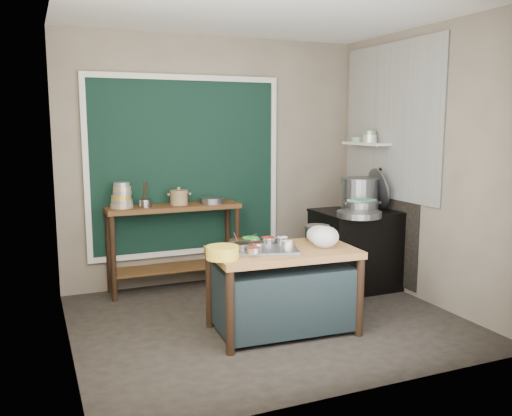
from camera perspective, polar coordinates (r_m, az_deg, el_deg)
name	(u,v)px	position (r m, az deg, el deg)	size (l,w,h in m)	color
floor	(267,321)	(5.21, 1.14, -11.81)	(3.50, 3.00, 0.02)	#2F2A24
back_wall	(214,161)	(6.30, -4.43, 4.95)	(3.50, 0.02, 2.80)	#796D5D
left_wall	(60,180)	(4.48, -19.89, 2.82)	(0.02, 3.00, 2.80)	#796D5D
right_wall	(424,166)	(5.83, 17.24, 4.25)	(0.02, 3.00, 2.80)	#796D5D
ceiling	(268,9)	(4.97, 1.24, 20.25)	(3.50, 3.00, 0.02)	#796D5D
curtain_panel	(186,167)	(6.16, -7.41, 4.34)	(2.10, 0.02, 1.90)	black
curtain_frame	(186,167)	(6.15, -7.38, 4.34)	(2.22, 0.03, 2.02)	beige
tile_panel	(390,122)	(6.23, 13.97, 8.81)	(0.02, 1.70, 1.70)	#B2B2AA
soot_patch	(382,222)	(6.41, 13.09, -1.49)	(0.01, 1.30, 1.30)	black
wall_shelf	(366,144)	(6.42, 11.52, 6.66)	(0.22, 0.70, 0.03)	beige
prep_table	(283,290)	(4.83, 2.87, -8.66)	(1.25, 0.72, 0.75)	#965F36
back_counter	(174,248)	(6.06, -8.59, -4.14)	(1.45, 0.40, 0.95)	#523117
stove_block	(357,251)	(6.17, 10.60, -4.43)	(0.90, 0.68, 0.85)	black
stove_top	(358,212)	(6.09, 10.72, -0.39)	(0.92, 0.69, 0.03)	black
condiment_tray	(262,249)	(4.67, 0.60, -4.34)	(0.60, 0.43, 0.03)	gray
condiment_bowls	(256,244)	(4.68, -0.05, -3.76)	(0.57, 0.44, 0.07)	gray
yellow_basin	(223,252)	(4.39, -3.54, -4.69)	(0.27, 0.27, 0.10)	yellow
saucepan	(317,232)	(5.14, 6.44, -2.56)	(0.24, 0.24, 0.13)	gray
plastic_bag_a	(325,237)	(4.80, 7.27, -3.04)	(0.26, 0.22, 0.19)	white
plastic_bag_b	(319,235)	(4.95, 6.61, -2.79)	(0.22, 0.19, 0.17)	white
bowl_stack	(122,197)	(5.88, -13.96, 1.17)	(0.24, 0.24, 0.27)	tan
utensil_cup	(145,203)	(5.87, -11.58, 0.49)	(0.14, 0.14, 0.08)	gray
ceramic_crock	(179,198)	(5.99, -8.12, 1.02)	(0.21, 0.21, 0.14)	#8D6E4D
wide_bowl	(212,200)	(6.04, -4.67, 0.79)	(0.26, 0.26, 0.06)	gray
stock_pot	(360,193)	(6.20, 10.85, 1.54)	(0.44, 0.44, 0.35)	gray
pot_lid	(378,189)	(6.22, 12.75, 2.01)	(0.47, 0.47, 0.02)	gray
steamer	(362,207)	(5.95, 11.05, 0.13)	(0.38, 0.38, 0.12)	gray
green_cloth	(362,200)	(5.93, 11.07, 0.81)	(0.25, 0.20, 0.02)	#63A38A
shallow_pan	(359,214)	(5.65, 10.80, -0.64)	(0.46, 0.46, 0.06)	gray
shelf_bowl_stack	(370,137)	(6.36, 11.89, 7.33)	(0.17, 0.17, 0.13)	silver
shelf_bowl_green	(357,140)	(6.57, 10.62, 7.09)	(0.15, 0.15, 0.05)	gray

